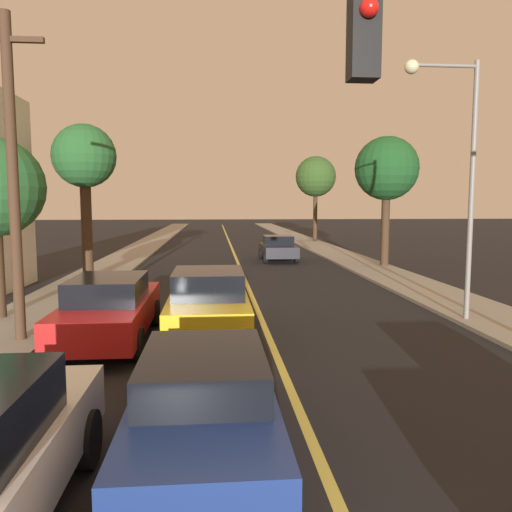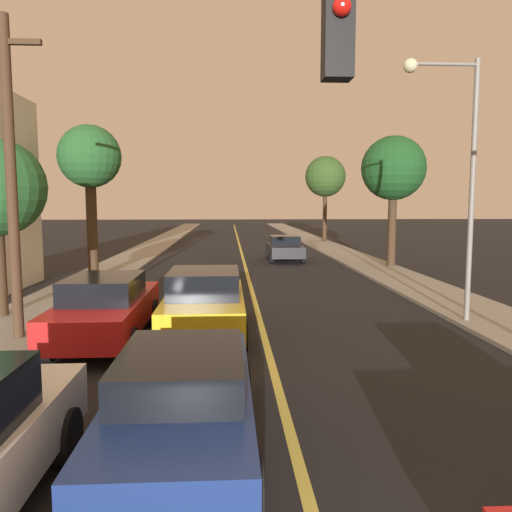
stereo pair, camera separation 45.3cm
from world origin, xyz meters
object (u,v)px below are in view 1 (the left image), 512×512
at_px(tree_right_near, 387,170).
at_px(tree_left_far, 84,159).
at_px(car_near_lane_front, 204,398).
at_px(car_far_oncoming, 278,248).
at_px(car_outer_lane_second, 110,308).
at_px(car_near_lane_second, 209,303).
at_px(utility_pole_left, 13,173).
at_px(streetlamp_right, 456,154).
at_px(tree_right_far, 316,177).

bearing_deg(tree_right_near, tree_left_far, -165.46).
height_order(car_near_lane_front, tree_left_far, tree_left_far).
bearing_deg(car_far_oncoming, car_outer_lane_second, 69.62).
relative_size(car_near_lane_front, car_near_lane_second, 1.03).
xyz_separation_m(car_near_lane_second, tree_left_far, (-5.02, 8.83, 4.17)).
relative_size(car_near_lane_front, utility_pole_left, 0.65).
xyz_separation_m(car_outer_lane_second, tree_right_near, (11.00, 12.85, 4.09)).
height_order(streetlamp_right, tree_right_near, streetlamp_right).
distance_m(car_near_lane_second, tree_left_far, 10.98).
xyz_separation_m(car_near_lane_front, utility_pole_left, (-4.31, 5.43, 3.16)).
bearing_deg(tree_right_near, car_near_lane_front, -115.64).
bearing_deg(streetlamp_right, car_near_lane_front, -134.72).
bearing_deg(utility_pole_left, car_outer_lane_second, -2.32).
relative_size(car_far_oncoming, utility_pole_left, 0.54).
xyz_separation_m(utility_pole_left, tree_left_far, (-0.71, 9.20, 1.09)).
bearing_deg(tree_left_far, utility_pole_left, -85.58).
distance_m(car_near_lane_second, utility_pole_left, 5.31).
height_order(car_near_lane_front, car_near_lane_second, car_near_lane_second).
height_order(tree_left_far, tree_right_near, tree_right_near).
distance_m(car_outer_lane_second, tree_right_near, 17.41).
distance_m(utility_pole_left, tree_right_far, 32.27).
bearing_deg(car_near_lane_front, utility_pole_left, 128.40).
bearing_deg(utility_pole_left, tree_right_far, 66.37).
bearing_deg(tree_right_near, car_far_oncoming, 145.89).
height_order(streetlamp_right, tree_left_far, streetlamp_right).
bearing_deg(utility_pole_left, tree_left_far, 94.42).
relative_size(car_near_lane_front, streetlamp_right, 0.70).
height_order(car_outer_lane_second, tree_right_near, tree_right_near).
bearing_deg(tree_left_far, streetlamp_right, -35.25).
xyz_separation_m(car_near_lane_front, tree_left_far, (-5.02, 14.63, 4.25)).
height_order(car_far_oncoming, streetlamp_right, streetlamp_right).
height_order(car_near_lane_second, utility_pole_left, utility_pole_left).
bearing_deg(streetlamp_right, car_near_lane_second, -173.65).
distance_m(utility_pole_left, tree_left_far, 9.29).
distance_m(car_near_lane_front, tree_left_far, 16.04).
bearing_deg(tree_left_far, tree_right_far, 56.16).
bearing_deg(car_near_lane_front, streetlamp_right, 45.28).
height_order(tree_right_near, tree_right_far, tree_right_far).
relative_size(car_near_lane_second, streetlamp_right, 0.68).
distance_m(utility_pole_left, tree_right_near, 18.28).
bearing_deg(car_far_oncoming, car_near_lane_second, 76.59).
bearing_deg(tree_right_near, car_outer_lane_second, -130.57).
height_order(car_outer_lane_second, car_far_oncoming, car_outer_lane_second).
bearing_deg(car_outer_lane_second, tree_left_far, 106.52).
xyz_separation_m(car_near_lane_front, car_far_oncoming, (3.76, 21.57, -0.02)).
xyz_separation_m(streetlamp_right, utility_pole_left, (-10.77, -1.09, -0.61)).
height_order(car_near_lane_second, streetlamp_right, streetlamp_right).
distance_m(car_far_oncoming, streetlamp_right, 15.75).
relative_size(car_near_lane_front, car_far_oncoming, 1.22).
bearing_deg(tree_right_near, tree_right_far, 90.43).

